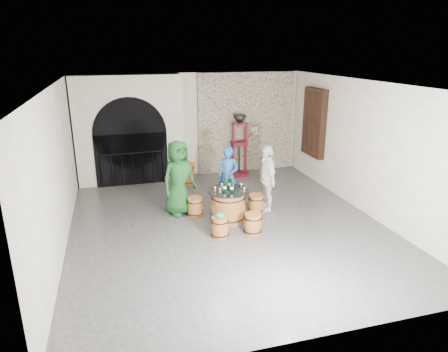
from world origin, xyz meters
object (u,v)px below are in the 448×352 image
object	(u,v)px
barrel_stool_near_right	(253,224)
wine_bottle_center	(232,187)
person_green	(178,178)
side_barrel	(186,174)
barrel_stool_right	(256,204)
person_blue	(228,176)
wine_bottle_left	(225,186)
barrel_table	(228,206)
wine_bottle_right	(229,183)
barrel_stool_near_left	(220,227)
corking_press	(240,141)
barrel_stool_far	(228,198)
person_white	(267,178)
barrel_stool_left	(195,207)

from	to	relation	value
barrel_stool_near_right	wine_bottle_center	distance (m)	0.99
person_green	side_barrel	size ratio (longest dim) A/B	2.83
barrel_stool_right	side_barrel	bearing A→B (deg)	116.16
person_blue	wine_bottle_left	size ratio (longest dim) A/B	4.78
barrel_table	barrel_stool_near_right	size ratio (longest dim) A/B	2.13
wine_bottle_right	barrel_stool_near_right	bearing A→B (deg)	-74.64
barrel_stool_right	barrel_stool_near_right	size ratio (longest dim) A/B	1.00
wine_bottle_left	barrel_stool_near_left	bearing A→B (deg)	-113.20
barrel_stool_near_right	wine_bottle_center	size ratio (longest dim) A/B	1.43
barrel_stool_right	barrel_stool_near_left	xyz separation A→B (m)	(-1.21, -1.05, 0.00)
side_barrel	corking_press	distance (m)	2.00
barrel_table	wine_bottle_left	world-z (taller)	wine_bottle_left
barrel_stool_far	person_white	distance (m)	1.15
barrel_stool_far	wine_bottle_left	bearing A→B (deg)	-111.04
wine_bottle_center	corking_press	bearing A→B (deg)	69.31
barrel_stool_left	wine_bottle_right	xyz separation A→B (m)	(0.77, -0.36, 0.66)
barrel_stool_right	wine_bottle_left	bearing A→B (deg)	-159.80
barrel_stool_near_left	person_green	distance (m)	1.79
barrel_stool_near_left	person_blue	distance (m)	1.94
barrel_stool_near_right	person_white	size ratio (longest dim) A/B	0.28
wine_bottle_right	barrel_table	bearing A→B (deg)	-116.79
barrel_table	barrel_stool_right	size ratio (longest dim) A/B	2.13
barrel_stool_left	wine_bottle_center	distance (m)	1.18
barrel_table	wine_bottle_left	xyz separation A→B (m)	(-0.10, -0.04, 0.52)
side_barrel	corking_press	world-z (taller)	corking_press
barrel_stool_left	wine_bottle_left	world-z (taller)	wine_bottle_left
barrel_table	wine_bottle_right	xyz separation A→B (m)	(0.08, 0.15, 0.52)
barrel_stool_right	corking_press	xyz separation A→B (m)	(0.52, 2.98, 0.90)
barrel_stool_far	barrel_stool_near_right	xyz separation A→B (m)	(0.10, -1.62, 0.00)
person_blue	corking_press	bearing A→B (deg)	101.78
barrel_stool_left	wine_bottle_left	size ratio (longest dim) A/B	1.43
barrel_stool_right	barrel_stool_near_right	xyz separation A→B (m)	(-0.47, -1.08, 0.00)
barrel_stool_near_left	barrel_stool_near_right	bearing A→B (deg)	-2.43
person_blue	wine_bottle_left	distance (m)	1.08
wine_bottle_right	barrel_stool_far	bearing A→B (deg)	76.57
side_barrel	wine_bottle_center	bearing A→B (deg)	-80.42
wine_bottle_center	corking_press	xyz separation A→B (m)	(1.28, 3.39, 0.24)
barrel_stool_near_right	person_green	size ratio (longest dim) A/B	0.25
person_blue	corking_press	world-z (taller)	corking_press
barrel_stool_left	wine_bottle_right	size ratio (longest dim) A/B	1.43
barrel_stool_far	side_barrel	size ratio (longest dim) A/B	0.72
barrel_table	side_barrel	xyz separation A→B (m)	(-0.46, 2.87, -0.05)
barrel_stool_near_left	wine_bottle_right	distance (m)	1.23
barrel_table	person_white	bearing A→B (deg)	19.78
barrel_stool_far	wine_bottle_right	bearing A→B (deg)	-103.43
barrel_stool_left	barrel_stool_right	bearing A→B (deg)	-8.48
barrel_stool_near_right	person_blue	world-z (taller)	person_blue
person_green	person_blue	distance (m)	1.33
barrel_stool_left	side_barrel	xyz separation A→B (m)	(0.23, 2.36, 0.09)
person_green	corking_press	bearing A→B (deg)	17.96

